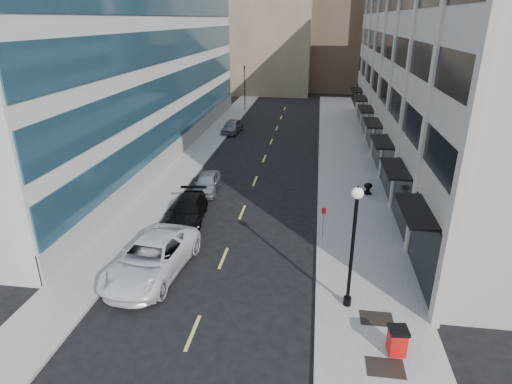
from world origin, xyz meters
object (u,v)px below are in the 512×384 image
(traffic_signal, at_px, (245,69))
(lamppost, at_px, (353,238))
(car_silver_sedan, at_px, (207,183))
(trash_bin, at_px, (397,340))
(car_black_pickup, at_px, (188,210))
(car_white_van, at_px, (152,258))
(sign_post, at_px, (323,218))
(urn_planter, at_px, (368,187))
(car_grey_sedan, at_px, (232,126))

(traffic_signal, height_order, lamppost, traffic_signal)
(car_silver_sedan, bearing_deg, trash_bin, -58.13)
(car_silver_sedan, bearing_deg, car_black_pickup, -94.32)
(traffic_signal, height_order, car_white_van, traffic_signal)
(car_white_van, xyz_separation_m, car_silver_sedan, (0.02, 11.22, -0.21))
(car_black_pickup, bearing_deg, trash_bin, -49.00)
(car_black_pickup, xyz_separation_m, sign_post, (8.50, -1.56, 0.80))
(urn_planter, bearing_deg, car_grey_sedan, 128.48)
(car_silver_sedan, xyz_separation_m, lamppost, (9.60, -12.61, 2.83))
(lamppost, relative_size, urn_planter, 6.86)
(car_white_van, height_order, car_silver_sedan, car_white_van)
(car_silver_sedan, bearing_deg, car_grey_sedan, 90.82)
(urn_planter, bearing_deg, traffic_signal, 115.28)
(car_grey_sedan, bearing_deg, lamppost, -65.28)
(car_grey_sedan, height_order, trash_bin, car_grey_sedan)
(car_white_van, bearing_deg, sign_post, 34.50)
(car_white_van, distance_m, urn_planter, 16.95)
(car_black_pickup, distance_m, urn_planter, 13.20)
(lamppost, bearing_deg, car_grey_sedan, 110.23)
(car_white_van, relative_size, sign_post, 3.11)
(car_grey_sedan, bearing_deg, traffic_signal, 97.57)
(car_black_pickup, bearing_deg, urn_planter, 20.37)
(urn_planter, bearing_deg, trash_bin, -91.83)
(lamppost, bearing_deg, urn_planter, 80.77)
(trash_bin, distance_m, lamppost, 4.28)
(traffic_signal, height_order, car_grey_sedan, traffic_signal)
(car_white_van, distance_m, car_grey_sedan, 29.04)
(traffic_signal, bearing_deg, sign_post, -73.87)
(traffic_signal, xyz_separation_m, trash_bin, (13.58, -46.19, -4.94))
(car_silver_sedan, relative_size, trash_bin, 3.61)
(lamppost, bearing_deg, car_black_pickup, 141.59)
(car_silver_sedan, relative_size, lamppost, 0.72)
(car_grey_sedan, height_order, urn_planter, car_grey_sedan)
(traffic_signal, height_order, urn_planter, traffic_signal)
(traffic_signal, bearing_deg, urn_planter, -64.72)
(car_silver_sedan, xyz_separation_m, urn_planter, (11.80, 0.92, -0.05))
(car_grey_sedan, xyz_separation_m, lamppost, (11.20, -30.39, 2.80))
(car_black_pickup, distance_m, trash_bin, 15.35)
(car_white_van, height_order, trash_bin, car_white_van)
(car_silver_sedan, xyz_separation_m, sign_post, (8.50, -6.57, 0.83))
(sign_post, bearing_deg, lamppost, -70.14)
(car_black_pickup, bearing_deg, car_grey_sedan, 87.73)
(car_white_van, relative_size, car_grey_sedan, 1.52)
(lamppost, bearing_deg, trash_bin, -59.06)
(trash_bin, bearing_deg, car_black_pickup, 131.45)
(car_black_pickup, bearing_deg, car_silver_sedan, 83.71)
(car_black_pickup, relative_size, car_grey_sedan, 1.17)
(car_grey_sedan, distance_m, urn_planter, 21.53)
(car_silver_sedan, height_order, trash_bin, car_silver_sedan)
(car_silver_sedan, relative_size, sign_post, 1.97)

